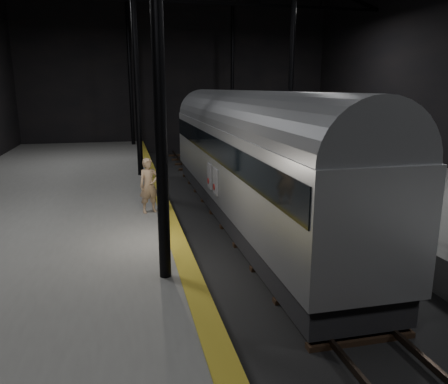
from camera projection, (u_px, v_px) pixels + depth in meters
name	position (u px, v px, depth m)	size (l,w,h in m)	color
ground	(268.00, 244.00, 14.70)	(44.00, 44.00, 0.00)	black
platform_left	(28.00, 248.00, 12.93)	(9.00, 43.80, 1.00)	#575754
tactile_strip	(170.00, 222.00, 13.75)	(0.50, 43.80, 0.01)	olive
track	(268.00, 242.00, 14.68)	(2.40, 43.00, 0.24)	#3F3328
train	(245.00, 151.00, 16.83)	(2.76, 18.40, 4.92)	#AAADB2
woman	(149.00, 186.00, 14.64)	(0.68, 0.44, 1.86)	#A28363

